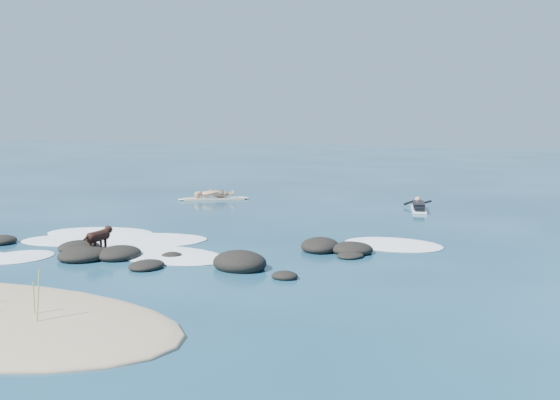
% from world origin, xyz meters
% --- Properties ---
extents(ground, '(160.00, 160.00, 0.00)m').
position_xyz_m(ground, '(0.00, 0.00, 0.00)').
color(ground, '#0A2642').
rests_on(ground, ground).
extents(reef_rocks, '(12.69, 5.41, 0.61)m').
position_xyz_m(reef_rocks, '(0.48, -1.96, 0.11)').
color(reef_rocks, black).
rests_on(reef_rocks, ground).
extents(breaking_foam, '(14.83, 7.85, 0.12)m').
position_xyz_m(breaking_foam, '(-1.03, -0.91, 0.01)').
color(breaking_foam, white).
rests_on(breaking_foam, ground).
extents(standing_surfer_rig, '(3.05, 2.09, 1.94)m').
position_xyz_m(standing_surfer_rig, '(-3.81, 9.65, 0.77)').
color(standing_surfer_rig, beige).
rests_on(standing_surfer_rig, ground).
extents(paddling_surfer_rig, '(1.28, 2.73, 0.47)m').
position_xyz_m(paddling_surfer_rig, '(5.80, 9.50, 0.16)').
color(paddling_surfer_rig, white).
rests_on(paddling_surfer_rig, ground).
extents(dog, '(0.35, 1.25, 0.79)m').
position_xyz_m(dog, '(-1.26, -2.54, 0.52)').
color(dog, black).
rests_on(dog, ground).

